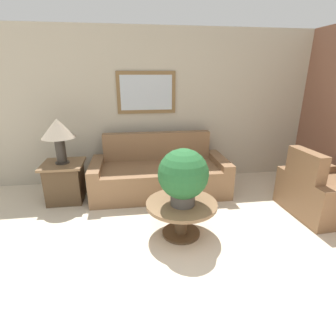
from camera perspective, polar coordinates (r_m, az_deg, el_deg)
wall_back at (r=4.71m, az=-2.48°, el=12.93°), size 7.49×0.09×2.60m
couch_main at (r=4.33m, az=-1.84°, el=-1.47°), size 2.18×0.96×0.93m
armchair at (r=4.24m, az=30.36°, el=-4.84°), size 0.93×1.01×0.93m
coffee_table at (r=3.19m, az=2.94°, el=-9.38°), size 0.85×0.85×0.43m
side_table at (r=4.33m, az=-21.48°, el=-2.73°), size 0.60×0.60×0.61m
table_lamp at (r=4.11m, az=-22.84°, el=7.42°), size 0.48×0.48×0.66m
potted_plant_on_table at (r=2.94m, az=3.32°, el=-1.65°), size 0.58×0.58×0.67m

